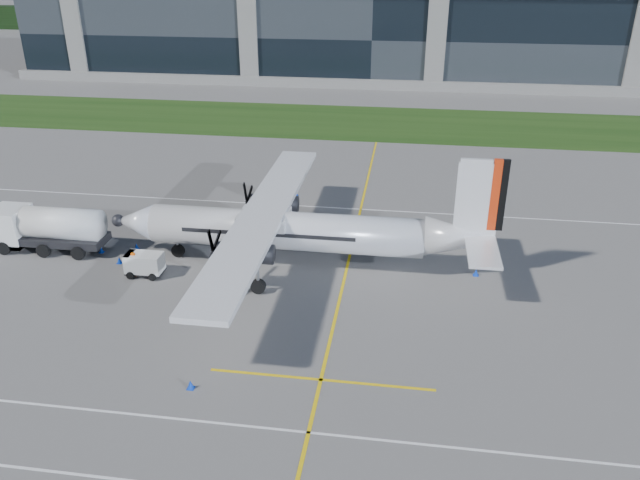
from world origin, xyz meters
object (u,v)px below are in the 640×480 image
object	(u,v)px
safety_cone_nose_port	(119,260)
safety_cone_stbdwing	(296,193)
fuel_tanker_truck	(40,228)
safety_cone_tail	(476,272)
baggage_tug	(145,265)
safety_cone_fwd	(101,249)
safety_cone_nose_stbd	(137,246)
safety_cone_portwing	(190,384)
turboprop_aircraft	(299,210)
ground_crew_person	(135,262)

from	to	relation	value
safety_cone_nose_port	safety_cone_stbdwing	xyz separation A→B (m)	(10.16, 15.28, 0.00)
fuel_tanker_truck	safety_cone_tail	size ratio (longest dim) A/B	18.02
safety_cone_nose_port	safety_cone_stbdwing	world-z (taller)	same
baggage_tug	safety_cone_fwd	distance (m)	5.52
baggage_tug	safety_cone_nose_stbd	xyz separation A→B (m)	(-2.28, 3.76, -0.55)
safety_cone_tail	safety_cone_stbdwing	world-z (taller)	same
safety_cone_portwing	safety_cone_nose_port	distance (m)	16.17
turboprop_aircraft	safety_cone_stbdwing	bearing A→B (deg)	101.65
safety_cone_nose_port	safety_cone_fwd	distance (m)	2.56
safety_cone_tail	safety_cone_nose_stbd	bearing A→B (deg)	178.85
safety_cone_stbdwing	ground_crew_person	bearing A→B (deg)	-115.91
ground_crew_person	safety_cone_portwing	size ratio (longest dim) A/B	4.07
safety_cone_portwing	safety_cone_fwd	bearing A→B (deg)	129.64
safety_cone_tail	safety_cone_stbdwing	bearing A→B (deg)	138.47
safety_cone_nose_stbd	safety_cone_stbdwing	xyz separation A→B (m)	(9.86, 12.93, 0.00)
safety_cone_nose_port	safety_cone_tail	world-z (taller)	same
safety_cone_nose_stbd	safety_cone_tail	world-z (taller)	same
fuel_tanker_truck	ground_crew_person	bearing A→B (deg)	-19.17
baggage_tug	safety_cone_fwd	world-z (taller)	baggage_tug
baggage_tug	safety_cone_stbdwing	distance (m)	18.33
safety_cone_stbdwing	safety_cone_tail	bearing A→B (deg)	-41.53
turboprop_aircraft	safety_cone_portwing	distance (m)	15.38
ground_crew_person	safety_cone_nose_port	bearing A→B (deg)	43.97
turboprop_aircraft	fuel_tanker_truck	bearing A→B (deg)	-179.39
safety_cone_portwing	safety_cone_tail	xyz separation A→B (m)	(15.53, 14.72, 0.00)
turboprop_aircraft	ground_crew_person	bearing A→B (deg)	-163.69
baggage_tug	safety_cone_tail	xyz separation A→B (m)	(22.74, 3.25, -0.55)
fuel_tanker_truck	safety_cone_fwd	xyz separation A→B (m)	(4.60, 0.05, -1.44)
safety_cone_stbdwing	safety_cone_nose_port	bearing A→B (deg)	-123.62
fuel_tanker_truck	safety_cone_tail	world-z (taller)	fuel_tanker_truck
turboprop_aircraft	safety_cone_tail	distance (m)	12.99
fuel_tanker_truck	baggage_tug	xyz separation A→B (m)	(9.27, -2.84, -0.89)
safety_cone_tail	safety_cone_stbdwing	size ratio (longest dim) A/B	1.00
safety_cone_tail	safety_cone_fwd	world-z (taller)	same
safety_cone_tail	safety_cone_fwd	bearing A→B (deg)	-179.23
baggage_tug	ground_crew_person	size ratio (longest dim) A/B	1.31
fuel_tanker_truck	baggage_tug	world-z (taller)	fuel_tanker_truck
safety_cone_nose_port	safety_cone_fwd	bearing A→B (deg)	144.83
ground_crew_person	safety_cone_fwd	world-z (taller)	ground_crew_person
safety_cone_portwing	safety_cone_stbdwing	xyz separation A→B (m)	(0.36, 28.15, 0.00)
baggage_tug	safety_cone_nose_stbd	bearing A→B (deg)	121.28
baggage_tug	safety_cone_tail	bearing A→B (deg)	8.14
safety_cone_nose_port	safety_cone_tail	xyz separation A→B (m)	(25.32, 1.85, 0.00)
ground_crew_person	safety_cone_fwd	size ratio (longest dim) A/B	4.07
safety_cone_portwing	safety_cone_nose_stbd	distance (m)	17.94
safety_cone_nose_port	safety_cone_nose_stbd	distance (m)	2.37
baggage_tug	safety_cone_portwing	bearing A→B (deg)	-57.81
safety_cone_portwing	ground_crew_person	bearing A→B (deg)	124.73
ground_crew_person	safety_cone_fwd	bearing A→B (deg)	45.79
fuel_tanker_truck	turboprop_aircraft	bearing A→B (deg)	0.61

